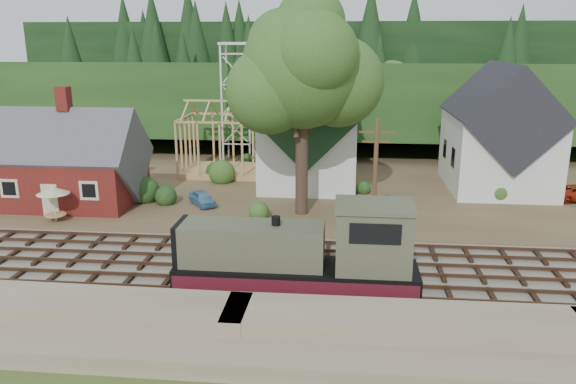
# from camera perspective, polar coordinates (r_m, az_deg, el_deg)

# --- Properties ---
(ground) EXTENTS (140.00, 140.00, 0.00)m
(ground) POSITION_cam_1_polar(r_m,az_deg,el_deg) (32.45, -3.58, -7.85)
(ground) COLOR #384C1E
(ground) RESTS_ON ground
(embankment) EXTENTS (64.00, 5.00, 1.60)m
(embankment) POSITION_cam_1_polar(r_m,az_deg,el_deg) (25.01, -6.82, -15.46)
(embankment) COLOR #7F7259
(embankment) RESTS_ON ground
(railroad_bed) EXTENTS (64.00, 11.00, 0.16)m
(railroad_bed) POSITION_cam_1_polar(r_m,az_deg,el_deg) (32.42, -3.58, -7.72)
(railroad_bed) COLOR #726B5B
(railroad_bed) RESTS_ON ground
(village_flat) EXTENTS (64.00, 26.00, 0.30)m
(village_flat) POSITION_cam_1_polar(r_m,az_deg,el_deg) (49.33, -0.23, 0.51)
(village_flat) COLOR brown
(village_flat) RESTS_ON ground
(hillside) EXTENTS (70.00, 28.96, 12.74)m
(hillside) POSITION_cam_1_polar(r_m,az_deg,el_deg) (72.73, 1.75, 5.20)
(hillside) COLOR #1E3F19
(hillside) RESTS_ON ground
(ridge) EXTENTS (80.00, 20.00, 12.00)m
(ridge) POSITION_cam_1_polar(r_m,az_deg,el_deg) (88.49, 2.49, 7.01)
(ridge) COLOR black
(ridge) RESTS_ON ground
(depot) EXTENTS (10.80, 7.41, 9.00)m
(depot) POSITION_cam_1_polar(r_m,az_deg,el_deg) (46.54, -21.21, 2.44)
(depot) COLOR #5C1515
(depot) RESTS_ON village_flat
(church) EXTENTS (8.40, 15.17, 13.00)m
(church) POSITION_cam_1_polar(r_m,az_deg,el_deg) (49.78, 2.27, 6.55)
(church) COLOR silver
(church) RESTS_ON village_flat
(farmhouse) EXTENTS (8.40, 10.80, 10.60)m
(farmhouse) POSITION_cam_1_polar(r_m,az_deg,el_deg) (50.76, 20.63, 5.40)
(farmhouse) COLOR silver
(farmhouse) RESTS_ON village_flat
(timber_frame) EXTENTS (8.20, 6.20, 6.99)m
(timber_frame) POSITION_cam_1_polar(r_m,az_deg,el_deg) (53.44, -6.22, 5.00)
(timber_frame) COLOR tan
(timber_frame) RESTS_ON village_flat
(lattice_tower) EXTENTS (3.20, 3.20, 12.12)m
(lattice_tower) POSITION_cam_1_polar(r_m,az_deg,el_deg) (58.53, -5.19, 12.59)
(lattice_tower) COLOR silver
(lattice_tower) RESTS_ON village_flat
(big_tree) EXTENTS (10.90, 8.40, 14.70)m
(big_tree) POSITION_cam_1_polar(r_m,az_deg,el_deg) (39.69, 1.71, 11.65)
(big_tree) COLOR #38281E
(big_tree) RESTS_ON village_flat
(telegraph_pole_near) EXTENTS (2.20, 0.28, 8.00)m
(telegraph_pole_near) POSITION_cam_1_polar(r_m,az_deg,el_deg) (35.71, 8.83, 1.35)
(telegraph_pole_near) COLOR #4C331E
(telegraph_pole_near) RESTS_ON ground
(locomotive) EXTENTS (12.12, 3.03, 4.84)m
(locomotive) POSITION_cam_1_polar(r_m,az_deg,el_deg) (28.53, 1.75, -6.52)
(locomotive) COLOR black
(locomotive) RESTS_ON railroad_bed
(car_blue) EXTENTS (2.91, 3.36, 1.09)m
(car_blue) POSITION_cam_1_polar(r_m,az_deg,el_deg) (43.87, -8.72, -0.61)
(car_blue) COLOR #578FBB
(car_blue) RESTS_ON village_flat
(car_green) EXTENTS (3.61, 1.79, 1.14)m
(car_green) POSITION_cam_1_polar(r_m,az_deg,el_deg) (51.93, -25.23, 0.60)
(car_green) COLOR #859F6E
(car_green) RESTS_ON village_flat
(patio_set) EXTENTS (2.25, 2.25, 2.50)m
(patio_set) POSITION_cam_1_polar(r_m,az_deg,el_deg) (42.41, -22.76, 0.01)
(patio_set) COLOR silver
(patio_set) RESTS_ON village_flat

